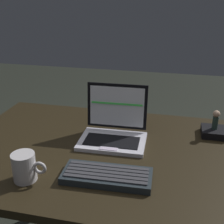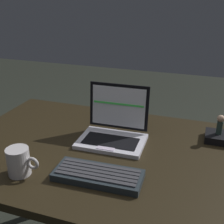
# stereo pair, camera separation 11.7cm
# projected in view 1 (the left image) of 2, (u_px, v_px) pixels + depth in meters

# --- Properties ---
(desk) EXTENTS (1.41, 0.79, 0.76)m
(desk) POSITION_uv_depth(u_px,v_px,m) (133.00, 171.00, 1.15)
(desk) COLOR black
(desk) RESTS_ON ground
(laptop_front) EXTENTS (0.27, 0.21, 0.22)m
(laptop_front) POSITION_uv_depth(u_px,v_px,m) (114.00, 130.00, 1.20)
(laptop_front) COLOR silver
(laptop_front) RESTS_ON desk
(external_keyboard) EXTENTS (0.30, 0.13, 0.03)m
(external_keyboard) POSITION_uv_depth(u_px,v_px,m) (107.00, 176.00, 0.96)
(external_keyboard) COLOR #242C31
(external_keyboard) RESTS_ON desk
(figurine_stand) EXTENTS (0.10, 0.10, 0.03)m
(figurine_stand) POSITION_uv_depth(u_px,v_px,m) (214.00, 132.00, 1.25)
(figurine_stand) COLOR black
(figurine_stand) RESTS_ON desk
(figurine) EXTENTS (0.03, 0.03, 0.08)m
(figurine) POSITION_uv_depth(u_px,v_px,m) (216.00, 119.00, 1.22)
(figurine) COLOR #283C35
(figurine) RESTS_ON figurine_stand
(coffee_mug) EXTENTS (0.12, 0.08, 0.10)m
(coffee_mug) POSITION_uv_depth(u_px,v_px,m) (25.00, 167.00, 0.94)
(coffee_mug) COLOR silver
(coffee_mug) RESTS_ON desk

